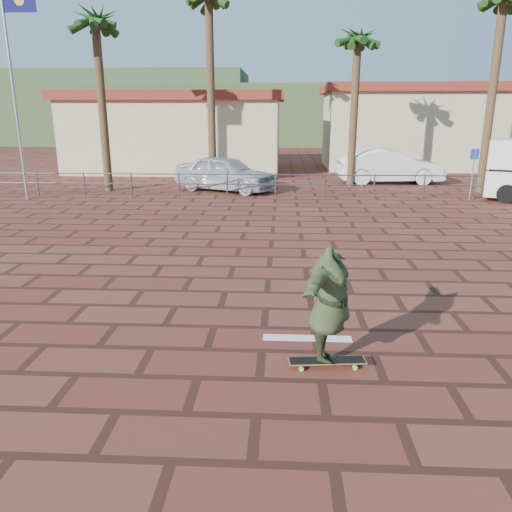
% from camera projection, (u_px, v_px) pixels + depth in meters
% --- Properties ---
extents(ground, '(120.00, 120.00, 0.00)m').
position_uv_depth(ground, '(266.00, 308.00, 9.07)').
color(ground, brown).
rests_on(ground, ground).
extents(paint_stripe, '(1.40, 0.22, 0.01)m').
position_uv_depth(paint_stripe, '(307.00, 338.00, 7.89)').
color(paint_stripe, white).
rests_on(paint_stripe, ground).
extents(guardrail, '(24.06, 0.06, 1.00)m').
position_uv_depth(guardrail, '(276.00, 181.00, 20.38)').
color(guardrail, '#47494F').
rests_on(guardrail, ground).
extents(flagpole, '(1.30, 0.10, 8.00)m').
position_uv_depth(flagpole, '(15.00, 78.00, 18.81)').
color(flagpole, gray).
rests_on(flagpole, ground).
extents(palm_far_left, '(2.40, 2.40, 8.25)m').
position_uv_depth(palm_far_left, '(95.00, 25.00, 20.48)').
color(palm_far_left, brown).
rests_on(palm_far_left, ground).
extents(palm_left, '(2.40, 2.40, 9.45)m').
position_uv_depth(palm_left, '(209.00, 2.00, 21.37)').
color(palm_left, brown).
rests_on(palm_left, ground).
extents(palm_center, '(2.40, 2.40, 7.75)m').
position_uv_depth(palm_center, '(358.00, 42.00, 21.97)').
color(palm_center, brown).
rests_on(palm_center, ground).
extents(palm_right, '(2.40, 2.40, 9.05)m').
position_uv_depth(palm_right, '(504.00, 3.00, 19.91)').
color(palm_right, brown).
rests_on(palm_right, ground).
extents(building_west, '(12.60, 7.60, 4.50)m').
position_uv_depth(building_west, '(178.00, 131.00, 29.82)').
color(building_west, beige).
rests_on(building_west, ground).
extents(building_east, '(10.60, 6.60, 5.00)m').
position_uv_depth(building_east, '(408.00, 126.00, 30.96)').
color(building_east, beige).
rests_on(building_east, ground).
extents(hill_front, '(70.00, 18.00, 6.00)m').
position_uv_depth(hill_front, '(281.00, 115.00, 56.16)').
color(hill_front, '#384C28').
rests_on(hill_front, ground).
extents(hill_back, '(35.00, 14.00, 8.00)m').
position_uv_depth(hill_back, '(106.00, 106.00, 62.74)').
color(hill_back, '#384C28').
rests_on(hill_back, ground).
extents(longboard, '(1.10, 0.35, 0.11)m').
position_uv_depth(longboard, '(327.00, 361.00, 6.98)').
color(longboard, olive).
rests_on(longboard, ground).
extents(skateboarder, '(1.08, 2.09, 1.64)m').
position_uv_depth(skateboarder, '(329.00, 305.00, 6.75)').
color(skateboarder, '#30391F').
rests_on(skateboarder, longboard).
extents(car_silver, '(4.97, 3.63, 1.57)m').
position_uv_depth(car_silver, '(225.00, 173.00, 22.17)').
color(car_silver, '#B9BCC1').
rests_on(car_silver, ground).
extents(car_white, '(5.19, 2.18, 1.67)m').
position_uv_depth(car_white, '(390.00, 167.00, 24.38)').
color(car_white, white).
rests_on(car_white, ground).
extents(street_sign, '(0.39, 0.19, 2.02)m').
position_uv_depth(street_sign, '(474.00, 164.00, 19.78)').
color(street_sign, gray).
rests_on(street_sign, ground).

